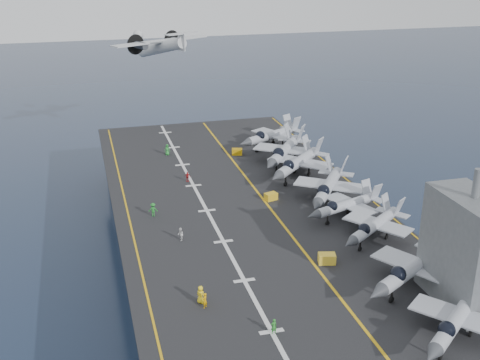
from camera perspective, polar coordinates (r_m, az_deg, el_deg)
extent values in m
plane|color=#142135|center=(92.19, 0.66, -8.43)|extent=(500.00, 500.00, 0.00)
cube|color=#56595E|center=(89.81, 0.67, -5.66)|extent=(36.00, 90.00, 10.00)
cube|color=black|center=(87.58, 0.68, -2.62)|extent=(38.00, 92.00, 0.40)
cube|color=gold|center=(88.29, 2.56, -2.29)|extent=(0.35, 90.00, 0.02)
cube|color=silver|center=(86.18, -3.16, -2.91)|extent=(0.50, 90.00, 0.02)
cube|color=gold|center=(84.84, -10.45, -3.66)|extent=(0.25, 90.00, 0.02)
cube|color=gold|center=(93.85, 11.62, -1.25)|extent=(0.25, 90.00, 0.02)
imported|color=yellow|center=(64.65, -3.76, -10.79)|extent=(1.40, 1.44, 2.02)
imported|color=#D99905|center=(63.93, -3.36, -11.33)|extent=(1.24, 1.22, 1.74)
imported|color=silver|center=(77.64, -5.67, -5.14)|extent=(0.82, 1.12, 1.75)
imported|color=#1D8127|center=(84.87, -8.23, -2.79)|extent=(1.33, 1.04, 1.96)
imported|color=red|center=(96.73, -5.01, 0.32)|extent=(1.16, 0.99, 1.65)
imported|color=#268C33|center=(109.48, -6.91, 2.87)|extent=(1.28, 0.92, 2.01)
imported|color=#27852A|center=(60.17, 3.22, -13.68)|extent=(1.09, 0.81, 1.67)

